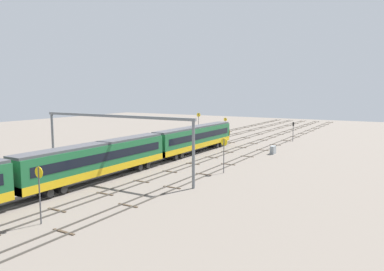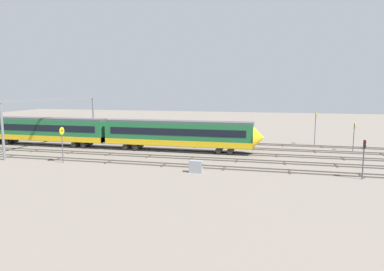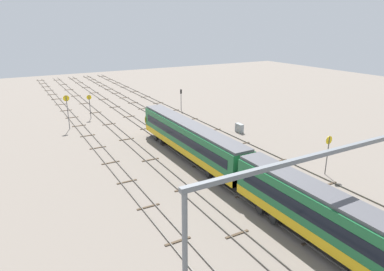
% 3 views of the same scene
% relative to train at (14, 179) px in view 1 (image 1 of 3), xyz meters
% --- Properties ---
extents(ground_plane, '(191.97, 191.97, 0.00)m').
position_rel_train_xyz_m(ground_plane, '(33.58, 0.00, -2.66)').
color(ground_plane, slate).
extents(track_near_foreground, '(175.97, 2.40, 0.16)m').
position_rel_train_xyz_m(track_near_foreground, '(33.58, -9.97, -2.59)').
color(track_near_foreground, '#59544C').
rests_on(track_near_foreground, ground).
extents(track_second_near, '(175.97, 2.40, 0.16)m').
position_rel_train_xyz_m(track_second_near, '(33.58, -4.99, -2.59)').
color(track_second_near, '#59544C').
rests_on(track_second_near, ground).
extents(track_with_train, '(175.97, 2.40, 0.16)m').
position_rel_train_xyz_m(track_with_train, '(33.58, 0.00, -2.58)').
color(track_with_train, '#59544C').
rests_on(track_with_train, ground).
extents(track_second_far, '(175.97, 2.40, 0.16)m').
position_rel_train_xyz_m(track_second_far, '(33.58, 4.99, -2.58)').
color(track_second_far, '#59544C').
rests_on(track_second_far, ground).
extents(track_far_background, '(175.97, 2.40, 0.16)m').
position_rel_train_xyz_m(track_far_background, '(33.58, 9.97, -2.59)').
color(track_far_background, '#59544C').
rests_on(track_far_background, ground).
extents(train, '(100.00, 3.24, 4.80)m').
position_rel_train_xyz_m(train, '(0.00, 0.00, 0.00)').
color(train, '#1E6638').
rests_on(train, ground).
extents(overhead_gantry, '(0.40, 25.32, 8.34)m').
position_rel_train_xyz_m(overhead_gantry, '(14.67, 0.05, 3.97)').
color(overhead_gantry, slate).
rests_on(overhead_gantry, ground).
extents(speed_sign_near_foreground, '(0.14, 0.92, 4.58)m').
position_rel_train_xyz_m(speed_sign_near_foreground, '(64.07, 6.80, 0.34)').
color(speed_sign_near_foreground, '#4C4C51').
rests_on(speed_sign_near_foreground, ground).
extents(speed_sign_mid_trackside, '(0.14, 1.04, 5.96)m').
position_rel_train_xyz_m(speed_sign_mid_trackside, '(58.69, 11.77, 1.27)').
color(speed_sign_mid_trackside, '#4C4C51').
rests_on(speed_sign_mid_trackside, ground).
extents(speed_sign_far_trackside, '(0.14, 1.02, 4.90)m').
position_rel_train_xyz_m(speed_sign_far_trackside, '(23.82, -11.94, 0.62)').
color(speed_sign_far_trackside, '#4C4C51').
rests_on(speed_sign_far_trackside, ground).
extents(speed_sign_distant_end, '(0.14, 0.99, 5.07)m').
position_rel_train_xyz_m(speed_sign_distant_end, '(-2.09, -6.73, 0.70)').
color(speed_sign_distant_end, '#4C4C51').
rests_on(speed_sign_distant_end, ground).
extents(signal_light_trackside_departure, '(0.31, 0.32, 4.42)m').
position_rel_train_xyz_m(signal_light_trackside_departure, '(61.30, -11.65, 0.24)').
color(signal_light_trackside_departure, '#4C4C51').
rests_on(signal_light_trackside_departure, ground).
extents(relay_cabinet, '(1.60, 0.69, 1.47)m').
position_rel_train_xyz_m(relay_cabinet, '(42.58, -13.00, -1.92)').
color(relay_cabinet, gray).
rests_on(relay_cabinet, ground).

